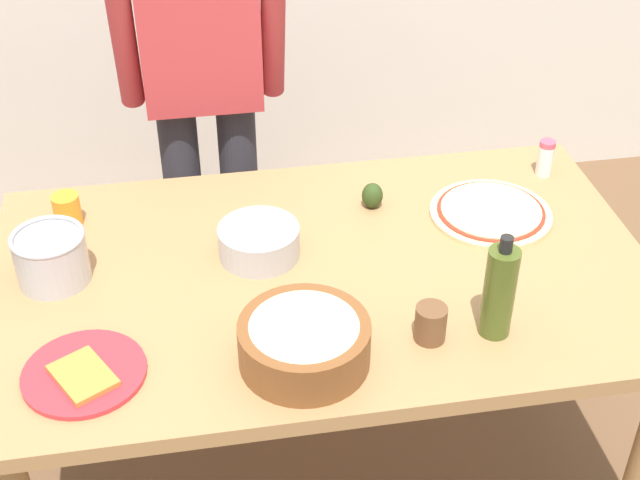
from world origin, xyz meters
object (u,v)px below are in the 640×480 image
at_px(person_cook, 202,74).
at_px(avocado, 372,195).
at_px(popcorn_bowl, 304,339).
at_px(dining_table, 323,298).
at_px(steel_pot, 51,257).
at_px(pizza_raw_on_board, 491,212).
at_px(plate_with_slice, 84,373).
at_px(cup_small_brown, 431,323).
at_px(salt_shaker, 545,158).
at_px(cup_orange, 67,210).
at_px(olive_oil_bottle, 499,291).
at_px(mixing_bowl_steel, 259,242).

relative_size(person_cook, avocado, 23.14).
bearing_deg(popcorn_bowl, dining_table, 72.87).
bearing_deg(steel_pot, person_cook, 59.47).
bearing_deg(avocado, steel_pot, -167.68).
xyz_separation_m(dining_table, person_cook, (-0.23, 0.76, 0.27)).
relative_size(dining_table, avocado, 22.86).
xyz_separation_m(pizza_raw_on_board, plate_with_slice, (-1.03, -0.43, -0.00)).
distance_m(cup_small_brown, salt_shaker, 0.79).
xyz_separation_m(steel_pot, cup_orange, (0.02, 0.23, -0.02)).
xyz_separation_m(popcorn_bowl, salt_shaker, (0.78, 0.63, -0.01)).
relative_size(salt_shaker, avocado, 1.51).
bearing_deg(popcorn_bowl, cup_small_brown, 5.02).
distance_m(steel_pot, cup_orange, 0.23).
height_order(plate_with_slice, salt_shaker, salt_shaker).
relative_size(pizza_raw_on_board, steel_pot, 1.85).
relative_size(olive_oil_bottle, salt_shaker, 2.42).
xyz_separation_m(popcorn_bowl, steel_pot, (-0.54, 0.38, 0.00)).
bearing_deg(pizza_raw_on_board, mixing_bowl_steel, -173.60).
xyz_separation_m(pizza_raw_on_board, avocado, (-0.30, 0.09, 0.03)).
height_order(dining_table, popcorn_bowl, popcorn_bowl).
height_order(person_cook, pizza_raw_on_board, person_cook).
bearing_deg(dining_table, person_cook, 106.96).
xyz_separation_m(mixing_bowl_steel, cup_orange, (-0.47, 0.22, 0.00)).
relative_size(popcorn_bowl, steel_pot, 1.61).
bearing_deg(pizza_raw_on_board, plate_with_slice, -157.36).
height_order(dining_table, pizza_raw_on_board, pizza_raw_on_board).
xyz_separation_m(salt_shaker, avocado, (-0.51, -0.08, -0.02)).
height_order(olive_oil_bottle, salt_shaker, olive_oil_bottle).
distance_m(cup_orange, avocado, 0.79).
height_order(dining_table, cup_orange, cup_orange).
distance_m(pizza_raw_on_board, plate_with_slice, 1.11).
bearing_deg(plate_with_slice, dining_table, 26.52).
bearing_deg(olive_oil_bottle, salt_shaker, 60.02).
bearing_deg(popcorn_bowl, avocado, 64.08).
bearing_deg(pizza_raw_on_board, dining_table, -162.20).
xyz_separation_m(plate_with_slice, salt_shaker, (1.24, 0.60, 0.04)).
height_order(pizza_raw_on_board, popcorn_bowl, popcorn_bowl).
bearing_deg(popcorn_bowl, plate_with_slice, 176.02).
bearing_deg(person_cook, plate_with_slice, -107.45).
distance_m(dining_table, mixing_bowl_steel, 0.21).
distance_m(popcorn_bowl, mixing_bowl_steel, 0.40).
relative_size(person_cook, olive_oil_bottle, 6.33).
bearing_deg(cup_orange, avocado, -3.93).
height_order(cup_orange, salt_shaker, salt_shaker).
xyz_separation_m(person_cook, avocado, (0.40, -0.51, -0.14)).
distance_m(person_cook, mixing_bowl_steel, 0.69).
relative_size(pizza_raw_on_board, olive_oil_bottle, 1.25).
height_order(pizza_raw_on_board, steel_pot, steel_pot).
height_order(popcorn_bowl, avocado, popcorn_bowl).
height_order(plate_with_slice, cup_orange, cup_orange).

